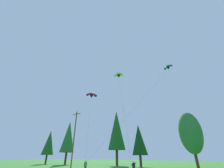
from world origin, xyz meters
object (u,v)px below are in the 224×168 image
object	(u,v)px
kite_flyer_mid	(134,167)
parafoil_kite_high_magenta	(92,95)
kite_flyer_near	(85,166)
parafoil_kite_far_teal	(168,67)
parafoil_kite_mid_lime_white	(119,75)
utility_pole	(74,136)

from	to	relation	value
kite_flyer_mid	parafoil_kite_high_magenta	bearing A→B (deg)	139.51
parafoil_kite_high_magenta	kite_flyer_near	bearing A→B (deg)	-54.43
parafoil_kite_far_teal	kite_flyer_mid	bearing A→B (deg)	-108.32
kite_flyer_mid	parafoil_kite_far_teal	xyz separation A→B (m)	(5.48, 16.57, 23.00)
parafoil_kite_high_magenta	parafoil_kite_mid_lime_white	xyz separation A→B (m)	(13.96, -8.46, -0.40)
kite_flyer_near	parafoil_kite_high_magenta	size ratio (longest dim) A/B	0.08
utility_pole	kite_flyer_mid	distance (m)	17.85
kite_flyer_near	parafoil_kite_mid_lime_white	distance (m)	21.08
parafoil_kite_high_magenta	parafoil_kite_mid_lime_white	world-z (taller)	parafoil_kite_high_magenta
kite_flyer_mid	parafoil_kite_high_magenta	world-z (taller)	parafoil_kite_high_magenta
kite_flyer_near	parafoil_kite_far_teal	world-z (taller)	parafoil_kite_far_teal
utility_pole	parafoil_kite_mid_lime_white	distance (m)	17.47
kite_flyer_near	kite_flyer_mid	distance (m)	7.26
utility_pole	parafoil_kite_mid_lime_white	bearing A→B (deg)	10.55
kite_flyer_near	parafoil_kite_mid_lime_white	bearing A→B (deg)	78.81
utility_pole	parafoil_kite_high_magenta	bearing A→B (deg)	109.06
parafoil_kite_mid_lime_white	parafoil_kite_far_teal	distance (m)	14.37
utility_pole	kite_flyer_mid	bearing A→B (deg)	-21.45
utility_pole	kite_flyer_near	distance (m)	12.14
parafoil_kite_far_teal	parafoil_kite_mid_lime_white	bearing A→B (deg)	-142.69
parafoil_kite_mid_lime_white	parafoil_kite_far_teal	world-z (taller)	parafoil_kite_far_teal
kite_flyer_mid	utility_pole	bearing A→B (deg)	158.55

